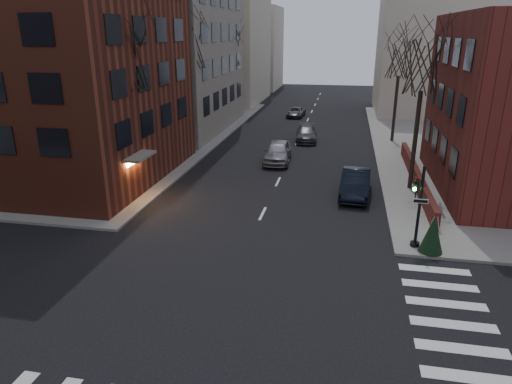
# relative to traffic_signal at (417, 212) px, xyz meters

# --- Properties ---
(ground) EXTENTS (160.00, 160.00, 0.00)m
(ground) POSITION_rel_traffic_signal_xyz_m (-7.94, -8.99, -1.91)
(ground) COLOR black
(ground) RESTS_ON ground
(sidewalk_far_left) EXTENTS (44.00, 44.00, 0.15)m
(sidewalk_far_left) POSITION_rel_traffic_signal_xyz_m (-36.94, 21.01, -1.83)
(sidewalk_far_left) COLOR gray
(sidewalk_far_left) RESTS_ON ground
(building_left_brick) EXTENTS (15.00, 15.00, 18.00)m
(building_left_brick) POSITION_rel_traffic_signal_xyz_m (-23.44, 7.51, 7.09)
(building_left_brick) COLOR brown
(building_left_brick) RESTS_ON ground
(low_wall_right) EXTENTS (0.35, 16.00, 1.00)m
(low_wall_right) POSITION_rel_traffic_signal_xyz_m (1.36, 10.01, -1.26)
(low_wall_right) COLOR maroon
(low_wall_right) RESTS_ON sidewalk_far_right
(building_distant_la) EXTENTS (14.00, 16.00, 18.00)m
(building_distant_la) POSITION_rel_traffic_signal_xyz_m (-22.94, 46.01, 7.09)
(building_distant_la) COLOR beige
(building_distant_la) RESTS_ON ground
(building_distant_ra) EXTENTS (14.00, 14.00, 16.00)m
(building_distant_ra) POSITION_rel_traffic_signal_xyz_m (7.06, 41.01, 6.09)
(building_distant_ra) COLOR beige
(building_distant_ra) RESTS_ON ground
(building_distant_lb) EXTENTS (10.00, 12.00, 14.00)m
(building_distant_lb) POSITION_rel_traffic_signal_xyz_m (-20.94, 63.01, 5.09)
(building_distant_lb) COLOR beige
(building_distant_lb) RESTS_ON ground
(traffic_signal) EXTENTS (0.76, 0.44, 4.00)m
(traffic_signal) POSITION_rel_traffic_signal_xyz_m (0.00, 0.00, 0.00)
(traffic_signal) COLOR black
(traffic_signal) RESTS_ON sidewalk_far_right
(tree_left_a) EXTENTS (4.18, 4.18, 10.26)m
(tree_left_a) POSITION_rel_traffic_signal_xyz_m (-16.74, 5.01, 6.56)
(tree_left_a) COLOR #2D231C
(tree_left_a) RESTS_ON sidewalk_far_left
(tree_left_b) EXTENTS (4.40, 4.40, 10.80)m
(tree_left_b) POSITION_rel_traffic_signal_xyz_m (-16.74, 17.01, 7.00)
(tree_left_b) COLOR #2D231C
(tree_left_b) RESTS_ON sidewalk_far_left
(tree_left_c) EXTENTS (3.96, 3.96, 9.72)m
(tree_left_c) POSITION_rel_traffic_signal_xyz_m (-16.74, 31.01, 6.12)
(tree_left_c) COLOR #2D231C
(tree_left_c) RESTS_ON sidewalk_far_left
(tree_right_a) EXTENTS (3.96, 3.96, 9.72)m
(tree_right_a) POSITION_rel_traffic_signal_xyz_m (0.86, 9.01, 6.12)
(tree_right_a) COLOR #2D231C
(tree_right_a) RESTS_ON sidewalk_far_right
(tree_right_b) EXTENTS (3.74, 3.74, 9.18)m
(tree_right_b) POSITION_rel_traffic_signal_xyz_m (0.86, 23.01, 5.68)
(tree_right_b) COLOR #2D231C
(tree_right_b) RESTS_ON sidewalk_far_right
(streetlamp_near) EXTENTS (0.36, 0.36, 6.28)m
(streetlamp_near) POSITION_rel_traffic_signal_xyz_m (-16.14, 13.01, 2.33)
(streetlamp_near) COLOR black
(streetlamp_near) RESTS_ON sidewalk_far_left
(streetlamp_far) EXTENTS (0.36, 0.36, 6.28)m
(streetlamp_far) POSITION_rel_traffic_signal_xyz_m (-16.14, 33.01, 2.33)
(streetlamp_far) COLOR black
(streetlamp_far) RESTS_ON sidewalk_far_left
(parked_sedan) EXTENTS (2.08, 5.12, 1.65)m
(parked_sedan) POSITION_rel_traffic_signal_xyz_m (-2.70, 7.13, -1.08)
(parked_sedan) COLOR black
(parked_sedan) RESTS_ON ground
(car_lane_silver) EXTENTS (2.20, 5.06, 1.70)m
(car_lane_silver) POSITION_rel_traffic_signal_xyz_m (-8.74, 14.06, -1.06)
(car_lane_silver) COLOR gray
(car_lane_silver) RESTS_ON ground
(car_lane_gray) EXTENTS (2.32, 4.94, 1.39)m
(car_lane_gray) POSITION_rel_traffic_signal_xyz_m (-7.14, 21.97, -1.21)
(car_lane_gray) COLOR #393A3E
(car_lane_gray) RESTS_ON ground
(car_lane_far) EXTENTS (2.14, 4.19, 1.13)m
(car_lane_far) POSITION_rel_traffic_signal_xyz_m (-9.56, 34.72, -1.34)
(car_lane_far) COLOR #414045
(car_lane_far) RESTS_ON ground
(sandwich_board) EXTENTS (0.47, 0.58, 0.83)m
(sandwich_board) POSITION_rel_traffic_signal_xyz_m (1.32, 2.15, -1.34)
(sandwich_board) COLOR white
(sandwich_board) RESTS_ON sidewalk_far_right
(evergreen_shrub) EXTENTS (1.14, 1.14, 1.81)m
(evergreen_shrub) POSITION_rel_traffic_signal_xyz_m (0.70, -0.49, -0.85)
(evergreen_shrub) COLOR black
(evergreen_shrub) RESTS_ON sidewalk_far_right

